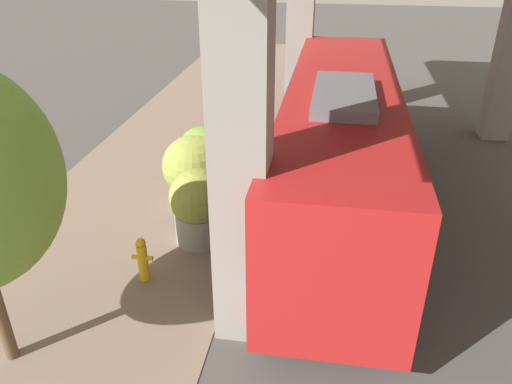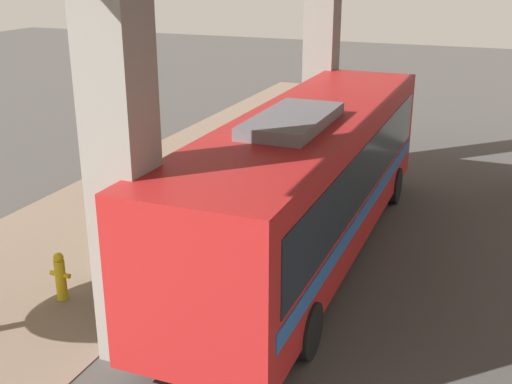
{
  "view_description": "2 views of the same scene",
  "coord_description": "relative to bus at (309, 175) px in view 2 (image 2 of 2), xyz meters",
  "views": [
    {
      "loc": [
        1.88,
        -12.42,
        6.59
      ],
      "look_at": [
        0.11,
        -1.66,
        0.8
      ],
      "focal_mm": 35.0,
      "sensor_mm": 36.0,
      "label": 1
    },
    {
      "loc": [
        5.98,
        -13.49,
        6.37
      ],
      "look_at": [
        0.97,
        -1.02,
        1.51
      ],
      "focal_mm": 45.0,
      "sensor_mm": 36.0,
      "label": 2
    }
  ],
  "objects": [
    {
      "name": "planter_front",
      "position": [
        -3.69,
        -0.44,
        -0.97
      ],
      "size": [
        1.62,
        1.62,
        1.92
      ],
      "color": "gray",
      "rests_on": "ground"
    },
    {
      "name": "planter_back",
      "position": [
        -3.89,
        1.13,
        -1.13
      ],
      "size": [
        1.31,
        1.31,
        1.58
      ],
      "color": "gray",
      "rests_on": "ground"
    },
    {
      "name": "ground_plane",
      "position": [
        -2.06,
        0.63,
        -1.92
      ],
      "size": [
        80.0,
        80.0,
        0.0
      ],
      "primitive_type": "plane",
      "color": "#474442",
      "rests_on": "ground"
    },
    {
      "name": "bus",
      "position": [
        0.0,
        0.0,
        0.0
      ],
      "size": [
        2.73,
        11.83,
        3.54
      ],
      "color": "#B21E1E",
      "rests_on": "ground"
    },
    {
      "name": "sidewalk_strip",
      "position": [
        -5.06,
        0.63,
        -1.91
      ],
      "size": [
        6.0,
        40.0,
        0.02
      ],
      "color": "#7A6656",
      "rests_on": "ground"
    },
    {
      "name": "planter_middle",
      "position": [
        -3.09,
        -2.16,
        -1.0
      ],
      "size": [
        1.35,
        1.35,
        1.83
      ],
      "color": "gray",
      "rests_on": "ground"
    },
    {
      "name": "fire_hydrant",
      "position": [
        -3.87,
        -3.81,
        -1.41
      ],
      "size": [
        0.44,
        0.21,
        1.03
      ],
      "color": "gold",
      "rests_on": "ground"
    }
  ]
}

